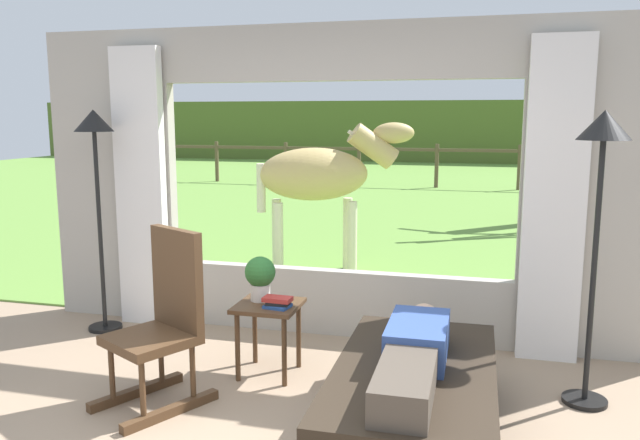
{
  "coord_description": "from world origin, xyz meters",
  "views": [
    {
      "loc": [
        1.19,
        -2.74,
        1.83
      ],
      "look_at": [
        0.0,
        1.8,
        1.05
      ],
      "focal_mm": 35.41,
      "sensor_mm": 36.0,
      "label": 1
    }
  ],
  "objects_px": {
    "potted_plant": "(260,276)",
    "horse": "(321,175)",
    "side_table": "(269,316)",
    "floor_lamp_right": "(601,170)",
    "rocking_chair": "(164,320)",
    "book_stack": "(278,302)",
    "reclining_person": "(414,353)",
    "pasture_tree": "(563,141)",
    "floor_lamp_left": "(95,154)",
    "recliner_sofa": "(414,400)"
  },
  "relations": [
    {
      "from": "rocking_chair",
      "to": "pasture_tree",
      "type": "relative_size",
      "value": 0.37
    },
    {
      "from": "recliner_sofa",
      "to": "rocking_chair",
      "type": "height_order",
      "value": "rocking_chair"
    },
    {
      "from": "pasture_tree",
      "to": "potted_plant",
      "type": "bearing_deg",
      "value": -110.94
    },
    {
      "from": "side_table",
      "to": "floor_lamp_right",
      "type": "height_order",
      "value": "floor_lamp_right"
    },
    {
      "from": "potted_plant",
      "to": "floor_lamp_left",
      "type": "relative_size",
      "value": 0.17
    },
    {
      "from": "side_table",
      "to": "pasture_tree",
      "type": "height_order",
      "value": "pasture_tree"
    },
    {
      "from": "rocking_chair",
      "to": "book_stack",
      "type": "distance_m",
      "value": 0.78
    },
    {
      "from": "pasture_tree",
      "to": "book_stack",
      "type": "bearing_deg",
      "value": -109.43
    },
    {
      "from": "floor_lamp_left",
      "to": "pasture_tree",
      "type": "bearing_deg",
      "value": 57.04
    },
    {
      "from": "horse",
      "to": "floor_lamp_right",
      "type": "bearing_deg",
      "value": 19.9
    },
    {
      "from": "recliner_sofa",
      "to": "book_stack",
      "type": "relative_size",
      "value": 8.5
    },
    {
      "from": "pasture_tree",
      "to": "floor_lamp_right",
      "type": "bearing_deg",
      "value": -94.53
    },
    {
      "from": "side_table",
      "to": "pasture_tree",
      "type": "distance_m",
      "value": 7.85
    },
    {
      "from": "horse",
      "to": "pasture_tree",
      "type": "relative_size",
      "value": 0.6
    },
    {
      "from": "floor_lamp_left",
      "to": "floor_lamp_right",
      "type": "relative_size",
      "value": 1.01
    },
    {
      "from": "floor_lamp_left",
      "to": "floor_lamp_right",
      "type": "distance_m",
      "value": 3.84
    },
    {
      "from": "rocking_chair",
      "to": "floor_lamp_right",
      "type": "distance_m",
      "value": 2.86
    },
    {
      "from": "reclining_person",
      "to": "floor_lamp_right",
      "type": "distance_m",
      "value": 1.61
    },
    {
      "from": "recliner_sofa",
      "to": "pasture_tree",
      "type": "relative_size",
      "value": 0.57
    },
    {
      "from": "floor_lamp_left",
      "to": "pasture_tree",
      "type": "height_order",
      "value": "pasture_tree"
    },
    {
      "from": "rocking_chair",
      "to": "floor_lamp_left",
      "type": "relative_size",
      "value": 0.6
    },
    {
      "from": "side_table",
      "to": "floor_lamp_left",
      "type": "relative_size",
      "value": 0.28
    },
    {
      "from": "reclining_person",
      "to": "floor_lamp_left",
      "type": "bearing_deg",
      "value": 155.73
    },
    {
      "from": "horse",
      "to": "book_stack",
      "type": "bearing_deg",
      "value": -12.87
    },
    {
      "from": "potted_plant",
      "to": "horse",
      "type": "bearing_deg",
      "value": 95.76
    },
    {
      "from": "reclining_person",
      "to": "pasture_tree",
      "type": "distance_m",
      "value": 8.2
    },
    {
      "from": "floor_lamp_left",
      "to": "pasture_tree",
      "type": "relative_size",
      "value": 0.63
    },
    {
      "from": "rocking_chair",
      "to": "recliner_sofa",
      "type": "bearing_deg",
      "value": 26.44
    },
    {
      "from": "side_table",
      "to": "floor_lamp_right",
      "type": "xyz_separation_m",
      "value": [
        2.12,
        0.07,
        1.08
      ]
    },
    {
      "from": "rocking_chair",
      "to": "potted_plant",
      "type": "distance_m",
      "value": 0.78
    },
    {
      "from": "rocking_chair",
      "to": "potted_plant",
      "type": "bearing_deg",
      "value": 85.12
    },
    {
      "from": "floor_lamp_right",
      "to": "horse",
      "type": "xyz_separation_m",
      "value": [
        -2.48,
        2.8,
        -0.35
      ]
    },
    {
      "from": "floor_lamp_left",
      "to": "pasture_tree",
      "type": "xyz_separation_m",
      "value": [
        4.39,
        6.76,
        -0.11
      ]
    },
    {
      "from": "recliner_sofa",
      "to": "floor_lamp_right",
      "type": "bearing_deg",
      "value": 34.17
    },
    {
      "from": "floor_lamp_right",
      "to": "horse",
      "type": "distance_m",
      "value": 3.76
    },
    {
      "from": "book_stack",
      "to": "recliner_sofa",
      "type": "bearing_deg",
      "value": -29.41
    },
    {
      "from": "reclining_person",
      "to": "floor_lamp_right",
      "type": "relative_size",
      "value": 0.77
    },
    {
      "from": "rocking_chair",
      "to": "side_table",
      "type": "height_order",
      "value": "rocking_chair"
    },
    {
      "from": "potted_plant",
      "to": "floor_lamp_left",
      "type": "bearing_deg",
      "value": 163.24
    },
    {
      "from": "reclining_person",
      "to": "horse",
      "type": "relative_size",
      "value": 0.8
    },
    {
      "from": "floor_lamp_left",
      "to": "horse",
      "type": "bearing_deg",
      "value": 60.32
    },
    {
      "from": "floor_lamp_left",
      "to": "horse",
      "type": "height_order",
      "value": "floor_lamp_left"
    },
    {
      "from": "rocking_chair",
      "to": "book_stack",
      "type": "relative_size",
      "value": 5.57
    },
    {
      "from": "rocking_chair",
      "to": "potted_plant",
      "type": "xyz_separation_m",
      "value": [
        0.42,
        0.64,
        0.16
      ]
    },
    {
      "from": "book_stack",
      "to": "floor_lamp_left",
      "type": "xyz_separation_m",
      "value": [
        -1.78,
        0.61,
        0.96
      ]
    },
    {
      "from": "potted_plant",
      "to": "floor_lamp_right",
      "type": "bearing_deg",
      "value": 0.38
    },
    {
      "from": "horse",
      "to": "pasture_tree",
      "type": "distance_m",
      "value": 5.39
    },
    {
      "from": "rocking_chair",
      "to": "horse",
      "type": "relative_size",
      "value": 0.62
    },
    {
      "from": "pasture_tree",
      "to": "reclining_person",
      "type": "bearing_deg",
      "value": -101.29
    },
    {
      "from": "recliner_sofa",
      "to": "reclining_person",
      "type": "xyz_separation_m",
      "value": [
        -0.0,
        -0.05,
        0.3
      ]
    }
  ]
}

